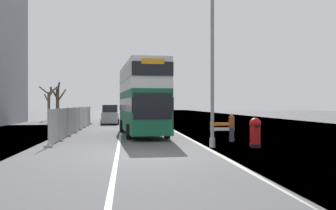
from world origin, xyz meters
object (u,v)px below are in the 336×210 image
(lamppost_foreground, at_px, (212,61))
(car_oncoming_near, at_px, (110,115))
(car_receding_mid, at_px, (110,114))
(pedestrian_at_kerb, at_px, (232,127))
(red_pillar_postbox, at_px, (255,131))
(roadworks_barrier, at_px, (222,129))
(double_decker_bus, at_px, (142,98))

(lamppost_foreground, relative_size, car_oncoming_near, 2.12)
(car_receding_mid, bearing_deg, pedestrian_at_kerb, -73.68)
(car_oncoming_near, height_order, car_receding_mid, car_oncoming_near)
(red_pillar_postbox, height_order, roadworks_barrier, red_pillar_postbox)
(roadworks_barrier, bearing_deg, lamppost_foreground, -110.47)
(roadworks_barrier, height_order, pedestrian_at_kerb, pedestrian_at_kerb)
(red_pillar_postbox, distance_m, car_oncoming_near, 26.47)
(roadworks_barrier, xyz_separation_m, car_receding_mid, (-8.06, 27.19, 0.28))
(lamppost_foreground, height_order, roadworks_barrier, lamppost_foreground)
(lamppost_foreground, bearing_deg, roadworks_barrier, 69.53)
(red_pillar_postbox, relative_size, roadworks_barrier, 0.99)
(car_receding_mid, bearing_deg, double_decker_bus, -82.00)
(double_decker_bus, bearing_deg, car_receding_mid, 98.00)
(pedestrian_at_kerb, bearing_deg, lamppost_foreground, -121.64)
(double_decker_bus, relative_size, lamppost_foreground, 1.19)
(car_receding_mid, distance_m, pedestrian_at_kerb, 29.63)
(lamppost_foreground, relative_size, red_pillar_postbox, 6.11)
(double_decker_bus, xyz_separation_m, car_receding_mid, (-3.19, 22.71, -1.77))
(car_oncoming_near, xyz_separation_m, car_receding_mid, (-0.28, 6.49, -0.06))
(red_pillar_postbox, distance_m, roadworks_barrier, 4.45)
(lamppost_foreground, distance_m, red_pillar_postbox, 4.26)
(red_pillar_postbox, relative_size, car_oncoming_near, 0.35)
(double_decker_bus, bearing_deg, car_oncoming_near, 100.18)
(double_decker_bus, xyz_separation_m, car_oncoming_near, (-2.91, 16.21, -1.72))
(double_decker_bus, relative_size, car_receding_mid, 2.66)
(double_decker_bus, height_order, car_receding_mid, double_decker_bus)
(car_receding_mid, bearing_deg, roadworks_barrier, -73.48)
(car_oncoming_near, bearing_deg, lamppost_foreground, -76.05)
(double_decker_bus, relative_size, red_pillar_postbox, 7.28)
(lamppost_foreground, bearing_deg, car_receding_mid, 101.64)
(red_pillar_postbox, bearing_deg, double_decker_bus, 121.87)
(red_pillar_postbox, xyz_separation_m, pedestrian_at_kerb, (-0.38, 3.15, 0.03))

